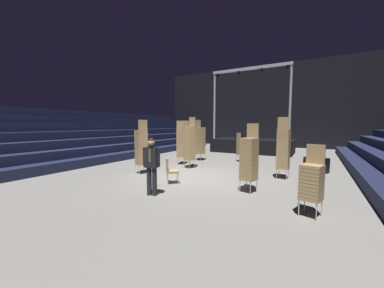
# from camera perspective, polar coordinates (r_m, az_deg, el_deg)

# --- Properties ---
(ground_plane) EXTENTS (22.00, 30.00, 0.10)m
(ground_plane) POSITION_cam_1_polar(r_m,az_deg,el_deg) (9.15, 0.44, -9.01)
(ground_plane) COLOR slate
(arena_end_wall) EXTENTS (22.00, 0.30, 8.00)m
(arena_end_wall) POSITION_cam_1_polar(r_m,az_deg,el_deg) (23.22, 19.14, 9.32)
(arena_end_wall) COLOR black
(arena_end_wall) RESTS_ON ground_plane
(bleacher_bank_left) EXTENTS (5.25, 24.00, 3.15)m
(bleacher_bank_left) POSITION_cam_1_polar(r_m,az_deg,el_deg) (15.44, -25.76, 2.35)
(bleacher_bank_left) COLOR #191E38
(bleacher_bank_left) RESTS_ON ground_plane
(stage_riser) EXTENTS (6.00, 2.84, 6.30)m
(stage_riser) POSITION_cam_1_polar(r_m,az_deg,el_deg) (17.75, 15.47, -0.05)
(stage_riser) COLOR black
(stage_riser) RESTS_ON ground_plane
(man_with_tie) EXTENTS (0.57, 0.32, 1.78)m
(man_with_tie) POSITION_cam_1_polar(r_m,az_deg,el_deg) (6.80, -10.58, -4.92)
(man_with_tie) COLOR black
(man_with_tie) RESTS_ON ground_plane
(chair_stack_front_left) EXTENTS (0.55, 0.55, 2.56)m
(chair_stack_front_left) POSITION_cam_1_polar(r_m,az_deg,el_deg) (10.90, -0.67, 0.35)
(chair_stack_front_left) COLOR #B2B5BA
(chair_stack_front_left) RESTS_ON ground_plane
(chair_stack_front_right) EXTENTS (0.55, 0.55, 2.22)m
(chair_stack_front_right) POSITION_cam_1_polar(r_m,az_deg,el_deg) (7.21, 14.72, -3.62)
(chair_stack_front_right) COLOR #B2B5BA
(chair_stack_front_right) RESTS_ON ground_plane
(chair_stack_mid_left) EXTENTS (0.57, 0.57, 2.39)m
(chair_stack_mid_left) POSITION_cam_1_polar(r_m,az_deg,el_deg) (9.92, -13.15, -0.74)
(chair_stack_mid_left) COLOR #B2B5BA
(chair_stack_mid_left) RESTS_ON ground_plane
(chair_stack_mid_right) EXTENTS (0.56, 0.56, 2.39)m
(chair_stack_mid_right) POSITION_cam_1_polar(r_m,az_deg,el_deg) (11.95, -2.83, 0.36)
(chair_stack_mid_right) COLOR #B2B5BA
(chair_stack_mid_right) RESTS_ON ground_plane
(chair_stack_mid_centre) EXTENTS (0.55, 0.55, 1.71)m
(chair_stack_mid_centre) POSITION_cam_1_polar(r_m,az_deg,el_deg) (5.93, 28.88, -8.43)
(chair_stack_mid_centre) COLOR #B2B5BA
(chair_stack_mid_centre) RESTS_ON ground_plane
(chair_stack_rear_left) EXTENTS (0.62, 0.62, 1.71)m
(chair_stack_rear_left) POSITION_cam_1_polar(r_m,az_deg,el_deg) (13.07, 12.78, -0.83)
(chair_stack_rear_left) COLOR #B2B5BA
(chair_stack_rear_left) RESTS_ON ground_plane
(chair_stack_rear_right) EXTENTS (0.62, 0.62, 2.48)m
(chair_stack_rear_right) POSITION_cam_1_polar(r_m,az_deg,el_deg) (15.79, -1.40, 1.67)
(chair_stack_rear_right) COLOR #B2B5BA
(chair_stack_rear_right) RESTS_ON ground_plane
(chair_stack_rear_centre) EXTENTS (0.54, 0.54, 2.48)m
(chair_stack_rear_centre) POSITION_cam_1_polar(r_m,az_deg,el_deg) (13.28, 2.19, 1.02)
(chair_stack_rear_centre) COLOR #B2B5BA
(chair_stack_rear_centre) RESTS_ON ground_plane
(chair_stack_aisle_left) EXTENTS (0.48, 0.48, 2.48)m
(chair_stack_aisle_left) POSITION_cam_1_polar(r_m,az_deg,el_deg) (9.46, 22.84, -1.03)
(chair_stack_aisle_left) COLOR #B2B5BA
(chair_stack_aisle_left) RESTS_ON ground_plane
(equipment_road_case) EXTENTS (1.08, 0.96, 0.68)m
(equipment_road_case) POSITION_cam_1_polar(r_m,az_deg,el_deg) (11.53, 29.77, -4.77)
(equipment_road_case) COLOR black
(equipment_road_case) RESTS_ON ground_plane
(loose_chair_near_man) EXTENTS (0.62, 0.62, 0.95)m
(loose_chair_near_man) POSITION_cam_1_polar(r_m,az_deg,el_deg) (8.17, -5.63, -6.56)
(loose_chair_near_man) COLOR #B2B5BA
(loose_chair_near_man) RESTS_ON ground_plane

